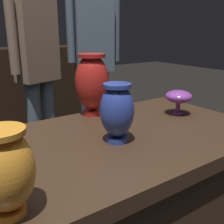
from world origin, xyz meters
name	(u,v)px	position (x,y,z in m)	size (l,w,h in m)	color
vase_centerpiece	(117,111)	(0.01, -0.04, 0.91)	(0.11, 0.11, 0.20)	#2D429E
vase_tall_behind	(92,82)	(0.10, 0.27, 0.95)	(0.15, 0.15, 0.27)	red
vase_left_accent	(179,97)	(0.42, 0.05, 0.88)	(0.12, 0.12, 0.11)	#7A388E
vase_right_accent	(5,170)	(-0.39, -0.23, 0.90)	(0.12, 0.12, 0.19)	orange
shelf_vase_far_right	(77,42)	(1.04, 2.19, 1.03)	(0.07, 0.07, 0.14)	orange
shelf_vase_right	(32,31)	(0.52, 2.21, 1.16)	(0.11, 0.11, 0.36)	orange
visitor_center_back	(37,62)	(0.25, 1.36, 0.92)	(0.45, 0.27, 1.57)	slate
visitor_near_right	(94,53)	(0.76, 1.33, 0.98)	(0.45, 0.27, 1.65)	#333847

